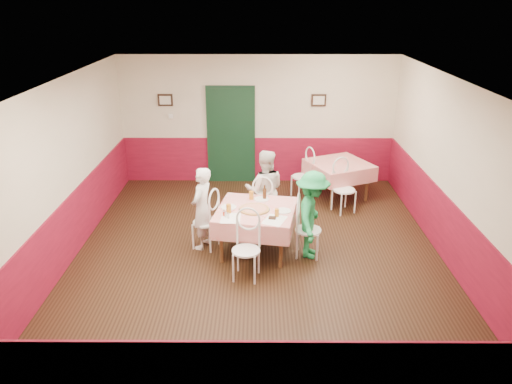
{
  "coord_description": "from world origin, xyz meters",
  "views": [
    {
      "loc": [
        0.0,
        -7.23,
        3.97
      ],
      "look_at": [
        -0.03,
        0.11,
        1.05
      ],
      "focal_mm": 35.0,
      "sensor_mm": 36.0,
      "label": 1
    }
  ],
  "objects_px": {
    "chair_far": "(264,206)",
    "glass_c": "(251,195)",
    "pizza": "(254,209)",
    "glass_a": "(229,209)",
    "chair_second_a": "(302,177)",
    "beer_bottle": "(265,193)",
    "diner_right": "(312,215)",
    "chair_near": "(246,251)",
    "glass_b": "(277,213)",
    "diner_left": "(202,208)",
    "diner_far": "(265,190)",
    "chair_right": "(308,230)",
    "chair_left": "(206,222)",
    "second_table": "(338,180)",
    "main_table": "(256,230)",
    "wallet": "(272,218)"
  },
  "relations": [
    {
      "from": "pizza",
      "to": "diner_right",
      "type": "distance_m",
      "value": 0.92
    },
    {
      "from": "main_table",
      "to": "chair_near",
      "type": "distance_m",
      "value": 0.85
    },
    {
      "from": "diner_left",
      "to": "wallet",
      "type": "bearing_deg",
      "value": 85.62
    },
    {
      "from": "main_table",
      "to": "glass_a",
      "type": "height_order",
      "value": "glass_a"
    },
    {
      "from": "chair_far",
      "to": "diner_far",
      "type": "bearing_deg",
      "value": -89.73
    },
    {
      "from": "glass_a",
      "to": "diner_right",
      "type": "xyz_separation_m",
      "value": [
        1.32,
        0.01,
        -0.11
      ]
    },
    {
      "from": "chair_second_a",
      "to": "diner_left",
      "type": "bearing_deg",
      "value": -64.47
    },
    {
      "from": "glass_a",
      "to": "glass_c",
      "type": "relative_size",
      "value": 1.03
    },
    {
      "from": "chair_far",
      "to": "chair_right",
      "type": "bearing_deg",
      "value": 135.27
    },
    {
      "from": "glass_a",
      "to": "main_table",
      "type": "bearing_deg",
      "value": 20.93
    },
    {
      "from": "second_table",
      "to": "glass_a",
      "type": "distance_m",
      "value": 3.34
    },
    {
      "from": "wallet",
      "to": "chair_second_a",
      "type": "bearing_deg",
      "value": 85.47
    },
    {
      "from": "pizza",
      "to": "diner_right",
      "type": "xyz_separation_m",
      "value": [
        0.91,
        -0.11,
        -0.06
      ]
    },
    {
      "from": "chair_far",
      "to": "glass_b",
      "type": "distance_m",
      "value": 1.21
    },
    {
      "from": "glass_c",
      "to": "diner_far",
      "type": "relative_size",
      "value": 0.1
    },
    {
      "from": "pizza",
      "to": "glass_a",
      "type": "height_order",
      "value": "glass_a"
    },
    {
      "from": "beer_bottle",
      "to": "wallet",
      "type": "relative_size",
      "value": 2.06
    },
    {
      "from": "chair_left",
      "to": "chair_second_a",
      "type": "height_order",
      "value": "same"
    },
    {
      "from": "chair_near",
      "to": "glass_b",
      "type": "relative_size",
      "value": 7.27
    },
    {
      "from": "chair_far",
      "to": "glass_c",
      "type": "distance_m",
      "value": 0.62
    },
    {
      "from": "chair_near",
      "to": "glass_b",
      "type": "distance_m",
      "value": 0.81
    },
    {
      "from": "chair_near",
      "to": "chair_second_a",
      "type": "height_order",
      "value": "same"
    },
    {
      "from": "pizza",
      "to": "chair_left",
      "type": "bearing_deg",
      "value": 166.98
    },
    {
      "from": "chair_left",
      "to": "diner_left",
      "type": "xyz_separation_m",
      "value": [
        -0.05,
        0.01,
        0.25
      ]
    },
    {
      "from": "chair_far",
      "to": "diner_far",
      "type": "relative_size",
      "value": 0.61
    },
    {
      "from": "second_table",
      "to": "chair_right",
      "type": "xyz_separation_m",
      "value": [
        -0.86,
        -2.51,
        0.08
      ]
    },
    {
      "from": "pizza",
      "to": "glass_a",
      "type": "xyz_separation_m",
      "value": [
        -0.4,
        -0.12,
        0.06
      ]
    },
    {
      "from": "pizza",
      "to": "diner_far",
      "type": "relative_size",
      "value": 0.32
    },
    {
      "from": "chair_near",
      "to": "glass_b",
      "type": "bearing_deg",
      "value": 59.72
    },
    {
      "from": "diner_left",
      "to": "glass_a",
      "type": "bearing_deg",
      "value": 75.74
    },
    {
      "from": "second_table",
      "to": "chair_far",
      "type": "height_order",
      "value": "chair_far"
    },
    {
      "from": "wallet",
      "to": "glass_c",
      "type": "bearing_deg",
      "value": 122.9
    },
    {
      "from": "beer_bottle",
      "to": "diner_right",
      "type": "bearing_deg",
      "value": -36.79
    },
    {
      "from": "beer_bottle",
      "to": "diner_right",
      "type": "distance_m",
      "value": 0.94
    },
    {
      "from": "diner_far",
      "to": "chair_right",
      "type": "bearing_deg",
      "value": 124.05
    },
    {
      "from": "main_table",
      "to": "chair_left",
      "type": "xyz_separation_m",
      "value": [
        -0.84,
        0.14,
        0.08
      ]
    },
    {
      "from": "chair_right",
      "to": "diner_far",
      "type": "distance_m",
      "value": 1.27
    },
    {
      "from": "main_table",
      "to": "beer_bottle",
      "type": "height_order",
      "value": "beer_bottle"
    },
    {
      "from": "pizza",
      "to": "glass_a",
      "type": "distance_m",
      "value": 0.42
    },
    {
      "from": "glass_b",
      "to": "beer_bottle",
      "type": "distance_m",
      "value": 0.73
    },
    {
      "from": "chair_second_a",
      "to": "glass_c",
      "type": "height_order",
      "value": "same"
    },
    {
      "from": "chair_left",
      "to": "chair_far",
      "type": "height_order",
      "value": "same"
    },
    {
      "from": "chair_far",
      "to": "beer_bottle",
      "type": "xyz_separation_m",
      "value": [
        -0.0,
        -0.43,
        0.42
      ]
    },
    {
      "from": "second_table",
      "to": "glass_c",
      "type": "bearing_deg",
      "value": -132.1
    },
    {
      "from": "main_table",
      "to": "glass_b",
      "type": "bearing_deg",
      "value": -42.21
    },
    {
      "from": "glass_b",
      "to": "diner_far",
      "type": "xyz_separation_m",
      "value": [
        -0.17,
        1.18,
        -0.09
      ]
    },
    {
      "from": "pizza",
      "to": "glass_c",
      "type": "bearing_deg",
      "value": 96.71
    },
    {
      "from": "main_table",
      "to": "glass_b",
      "type": "xyz_separation_m",
      "value": [
        0.32,
        -0.29,
        0.45
      ]
    },
    {
      "from": "chair_second_a",
      "to": "wallet",
      "type": "relative_size",
      "value": 8.18
    },
    {
      "from": "second_table",
      "to": "beer_bottle",
      "type": "xyz_separation_m",
      "value": [
        -1.56,
        -1.96,
        0.5
      ]
    }
  ]
}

